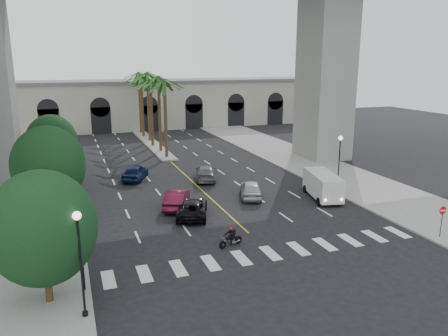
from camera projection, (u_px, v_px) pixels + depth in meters
The scene contains 29 objects.
ground at pixel (261, 244), 29.01m from camera, with size 140.00×140.00×0.00m, color black.
sidewalk_left at pixel (30, 201), 37.68m from camera, with size 8.00×100.00×0.15m, color gray.
sidewalk_right at pixel (328, 171), 47.66m from camera, with size 8.00×100.00×0.15m, color gray.
median at pixel (152, 143), 63.64m from camera, with size 2.00×24.00×0.20m, color gray.
pier_building at pixel (133, 104), 78.15m from camera, with size 71.00×10.50×8.50m.
palm_a at pixel (164, 84), 52.36m from camera, with size 3.20×3.20×10.30m.
palm_b at pixel (158, 80), 55.98m from camera, with size 3.20×3.20×10.60m.
palm_c at pixel (150, 83), 59.64m from camera, with size 3.20×3.20×10.10m.
palm_d at pixel (147, 76), 63.23m from camera, with size 3.20×3.20×10.90m.
palm_e at pixel (141, 78), 66.90m from camera, with size 3.20×3.20×10.40m.
palm_f at pixel (139, 76), 70.58m from camera, with size 3.20×3.20×10.70m.
street_tree_near at pixel (42, 228), 20.98m from camera, with size 5.20×5.20×6.89m.
street_tree_mid at pixel (49, 165), 32.80m from camera, with size 5.44×5.44×7.21m.
street_tree_far at pixel (52, 142), 43.81m from camera, with size 5.04×5.04×6.68m.
lamp_post_left_near at pixel (80, 256), 19.88m from camera, with size 0.40×0.40×5.35m.
lamp_post_left_far at pixel (70, 160), 39.04m from camera, with size 0.40×0.40×5.35m.
lamp_post_right at pixel (339, 159), 39.32m from camera, with size 0.40×0.40×5.35m.
traffic_signal_near at pixel (81, 248), 22.37m from camera, with size 0.25×0.18×3.65m.
traffic_signal_far at pixel (78, 222), 26.02m from camera, with size 0.25×0.18×3.65m.
motorcycle_rider at pixel (231, 237), 28.57m from camera, with size 1.79×0.70×1.33m.
car_a at pixel (251, 189), 38.77m from camera, with size 1.81×4.51×1.54m, color #A6A7AA.
car_b at pixel (177, 198), 36.05m from camera, with size 1.65×4.73×1.56m, color #561125.
car_c at pixel (192, 208), 34.02m from camera, with size 2.24×4.86×1.35m, color black.
car_d at pixel (206, 173), 44.50m from camera, with size 2.08×5.11×1.48m, color slate.
car_e at pixel (135, 172), 44.51m from camera, with size 1.86×4.62×1.58m, color #0F234A.
cargo_van at pixel (323, 185), 38.26m from camera, with size 3.11×5.63×2.27m.
pedestrian_a at pixel (62, 228), 29.24m from camera, with size 0.60×0.40×1.65m, color black.
pedestrian_b at pixel (13, 215), 31.55m from camera, with size 0.83×0.65×1.70m, color black.
do_not_enter_sign at pixel (442, 215), 29.40m from camera, with size 0.58×0.05×2.35m.
Camera 1 is at (-11.52, -24.48, 11.87)m, focal length 35.00 mm.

